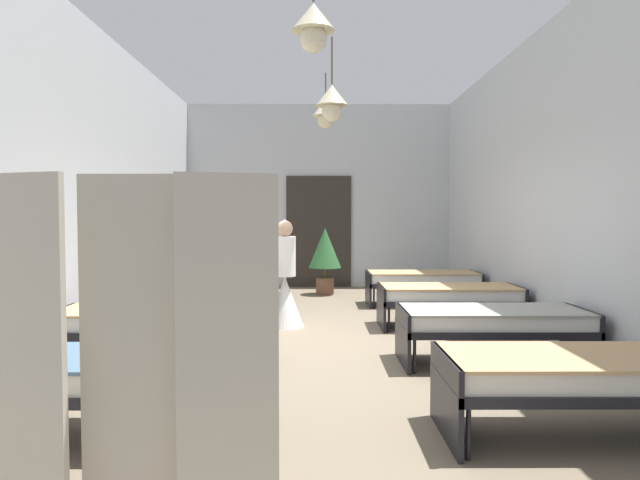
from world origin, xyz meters
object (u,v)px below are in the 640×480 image
object	(u,v)px
bed_left_row_0	(63,375)
nurse_near_aisle	(285,289)
privacy_screen	(128,379)
bed_right_row_2	(449,295)
bed_right_row_3	(422,280)
bed_left_row_2	(190,296)
bed_right_row_1	(493,322)
bed_right_row_0	(581,374)
potted_plant	(325,252)
bed_left_row_1	(148,322)
bed_left_row_3	(216,280)

from	to	relation	value
bed_left_row_0	nurse_near_aisle	distance (m)	4.06
bed_left_row_0	privacy_screen	world-z (taller)	privacy_screen
bed_right_row_2	privacy_screen	distance (m)	5.90
bed_right_row_3	bed_left_row_0	bearing A→B (deg)	-121.92
bed_left_row_2	privacy_screen	bearing A→B (deg)	-79.79
bed_right_row_1	bed_right_row_3	bearing A→B (deg)	90.00
bed_right_row_1	nurse_near_aisle	bearing A→B (deg)	139.19
privacy_screen	bed_right_row_0	bearing A→B (deg)	30.72
bed_left_row_2	potted_plant	size ratio (longest dim) A/B	1.46
nurse_near_aisle	bed_left_row_1	bearing A→B (deg)	-38.86
bed_left_row_1	privacy_screen	world-z (taller)	privacy_screen
bed_right_row_0	privacy_screen	bearing A→B (deg)	-150.45
potted_plant	privacy_screen	distance (m)	8.55
bed_left_row_2	bed_right_row_2	size ratio (longest dim) A/B	1.00
bed_left_row_1	bed_right_row_1	xyz separation A→B (m)	(3.55, 0.00, 0.00)
bed_left_row_2	bed_left_row_3	distance (m)	1.90
bed_left_row_0	nurse_near_aisle	bearing A→B (deg)	71.42
bed_left_row_2	bed_right_row_2	world-z (taller)	same
bed_right_row_2	bed_left_row_3	xyz separation A→B (m)	(-3.55, 1.90, 0.00)
bed_right_row_0	bed_right_row_1	xyz separation A→B (m)	(0.00, 1.90, 0.00)
potted_plant	bed_right_row_0	bearing A→B (deg)	-76.72
bed_right_row_2	bed_left_row_3	size ratio (longest dim) A/B	1.00
bed_right_row_1	nurse_near_aisle	xyz separation A→B (m)	(-2.26, 1.95, 0.09)
bed_left_row_0	bed_left_row_3	bearing A→B (deg)	90.00
bed_right_row_1	bed_left_row_2	bearing A→B (deg)	151.85
nurse_near_aisle	potted_plant	distance (m)	3.24
bed_right_row_1	bed_left_row_2	distance (m)	4.03
bed_right_row_2	bed_right_row_1	bearing A→B (deg)	-90.00
bed_right_row_0	privacy_screen	xyz separation A→B (m)	(-2.60, -1.47, 0.41)
bed_right_row_1	bed_right_row_3	size ratio (longest dim) A/B	1.00
bed_left_row_2	nurse_near_aisle	bearing A→B (deg)	2.16
bed_left_row_0	nurse_near_aisle	size ratio (longest dim) A/B	1.28
bed_right_row_0	bed_right_row_1	bearing A→B (deg)	90.00
bed_left_row_2	bed_right_row_1	bearing A→B (deg)	-28.15
bed_right_row_1	bed_right_row_2	world-z (taller)	same
bed_left_row_1	bed_right_row_1	size ratio (longest dim) A/B	1.00
bed_right_row_1	privacy_screen	xyz separation A→B (m)	(-2.60, -3.37, 0.41)
bed_left_row_0	bed_right_row_3	size ratio (longest dim) A/B	1.00
bed_left_row_0	bed_right_row_0	size ratio (longest dim) A/B	1.00
bed_left_row_0	privacy_screen	size ratio (longest dim) A/B	1.12
bed_right_row_3	potted_plant	world-z (taller)	potted_plant
bed_left_row_0	bed_left_row_1	world-z (taller)	same
bed_left_row_3	bed_right_row_3	distance (m)	3.55
bed_right_row_0	bed_right_row_3	size ratio (longest dim) A/B	1.00
bed_left_row_0	bed_right_row_0	bearing A→B (deg)	0.00
bed_left_row_0	bed_left_row_1	distance (m)	1.90
bed_left_row_1	potted_plant	bearing A→B (deg)	69.70
bed_left_row_0	bed_right_row_2	size ratio (longest dim) A/B	1.00
potted_plant	privacy_screen	world-z (taller)	privacy_screen
potted_plant	privacy_screen	xyz separation A→B (m)	(-0.94, -8.49, 0.02)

